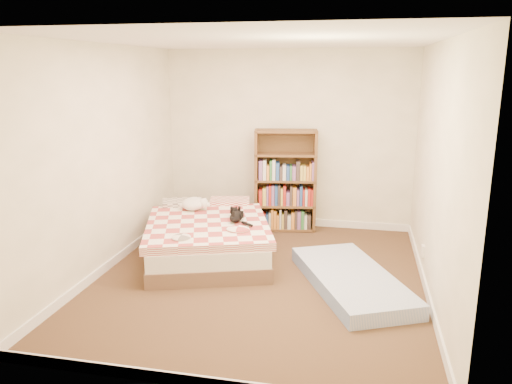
% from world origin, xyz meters
% --- Properties ---
extents(room, '(3.51, 4.01, 2.51)m').
position_xyz_m(room, '(0.00, 0.00, 1.20)').
color(room, '#412C1B').
rests_on(room, ground).
extents(bed, '(1.88, 2.25, 0.51)m').
position_xyz_m(bed, '(-0.76, 0.58, 0.23)').
color(bed, brown).
rests_on(bed, room).
extents(bookshelf, '(0.90, 0.42, 1.42)m').
position_xyz_m(bookshelf, '(0.01, 1.77, 0.53)').
color(bookshelf, '#54341D').
rests_on(bookshelf, room).
extents(floor_mattress, '(1.43, 1.89, 0.15)m').
position_xyz_m(floor_mattress, '(0.99, -0.03, 0.08)').
color(floor_mattress, '#7590C4').
rests_on(floor_mattress, room).
extents(black_cat, '(0.28, 0.57, 0.13)m').
position_xyz_m(black_cat, '(-0.39, 0.58, 0.52)').
color(black_cat, black).
rests_on(black_cat, bed).
extents(white_dog, '(0.44, 0.44, 0.16)m').
position_xyz_m(white_dog, '(-1.04, 0.90, 0.54)').
color(white_dog, white).
rests_on(white_dog, bed).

